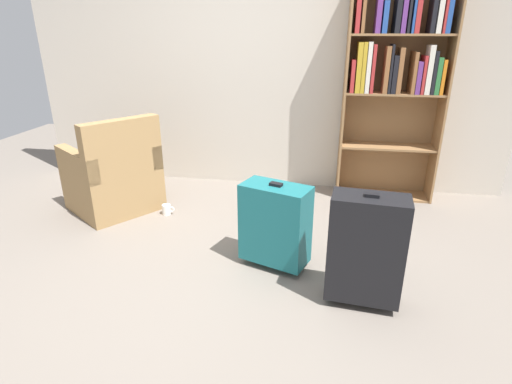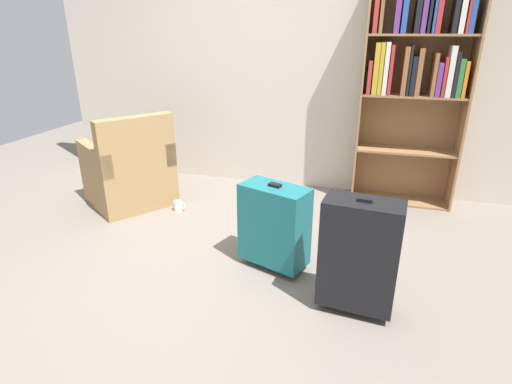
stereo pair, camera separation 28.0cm
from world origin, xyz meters
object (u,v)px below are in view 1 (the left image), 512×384
object	(u,v)px
bookshelf	(395,72)
suitcase_teal	(275,224)
mug	(167,209)
suitcase_black	(366,248)
armchair	(114,178)

from	to	relation	value
bookshelf	suitcase_teal	distance (m)	2.00
bookshelf	mug	bearing A→B (deg)	-157.69
bookshelf	suitcase_black	size ratio (longest dim) A/B	2.80
bookshelf	armchair	distance (m)	2.80
bookshelf	suitcase_teal	xyz separation A→B (m)	(-0.92, -1.54, -0.90)
suitcase_teal	mug	bearing A→B (deg)	147.18
mug	suitcase_teal	distance (m)	1.34
mug	suitcase_black	xyz separation A→B (m)	(1.68, -1.05, 0.34)
mug	suitcase_teal	bearing A→B (deg)	-32.82
bookshelf	armchair	xyz separation A→B (m)	(-2.53, -0.79, -0.91)
armchair	suitcase_teal	distance (m)	1.77
suitcase_teal	suitcase_black	size ratio (longest dim) A/B	0.87
armchair	mug	distance (m)	0.58
armchair	suitcase_teal	bearing A→B (deg)	-24.99
armchair	mug	xyz separation A→B (m)	(0.51, -0.04, -0.27)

